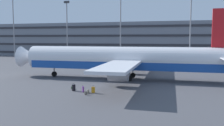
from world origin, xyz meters
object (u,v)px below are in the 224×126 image
Objects in this scene: backpack_black at (72,88)px; suitcase_purple at (93,90)px; suitcase_laid_flat at (83,89)px; backpack_small at (86,93)px; suitcase_large at (74,88)px; airliner at (126,60)px; backpack_orange at (88,91)px.

suitcase_purple is at bearing -20.96° from backpack_black.
suitcase_laid_flat reaches higher than backpack_small.
suitcase_large is at bearing 144.75° from backpack_small.
airliner is 74.31× the size of backpack_black.
airliner reaches higher than backpack_black.
backpack_black is at bearing 139.78° from backpack_small.
airliner is 76.14× the size of backpack_small.
suitcase_purple reaches higher than backpack_small.
suitcase_laid_flat reaches higher than backpack_black.
suitcase_laid_flat is 2.31m from backpack_black.
backpack_orange is at bearing -32.81° from suitcase_laid_flat.
backpack_black is (-2.86, 1.69, -0.02)m from backpack_orange.
backpack_orange is at bearing -30.59° from backpack_black.
backpack_small is at bearing -86.65° from backpack_orange.
suitcase_laid_flat is 1.55× the size of backpack_black.
airliner is 69.75× the size of backpack_orange.
airliner reaches higher than backpack_small.
suitcase_purple is 1.76× the size of backpack_black.
suitcase_purple is 0.70m from backpack_orange.
suitcase_purple is (-1.53, -11.20, -2.82)m from airliner.
backpack_orange is 0.77m from backpack_small.
airliner is 42.29× the size of suitcase_purple.
suitcase_laid_flat reaches higher than backpack_orange.
suitcase_laid_flat is at bearing -13.07° from suitcase_large.
backpack_orange is at bearing 93.35° from backpack_small.
suitcase_laid_flat is 1.59× the size of backpack_small.
airliner is 11.65m from suitcase_purple.
backpack_small is (-0.52, -1.14, -0.19)m from suitcase_purple.
suitcase_laid_flat is at bearing -104.94° from airliner.
backpack_black is at bearing 159.04° from suitcase_purple.
backpack_orange is at bearing -146.00° from suitcase_purple.
airliner is 12.14m from backpack_orange.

